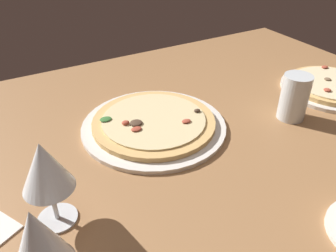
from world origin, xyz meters
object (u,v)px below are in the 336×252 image
pizza_side (331,86)px  water_glass (294,99)px  pizza_main (154,124)px  wine_glass_near (39,245)px  wine_glass_far (45,169)px

pizza_side → water_glass: water_glass is taller
pizza_main → wine_glass_near: bearing=45.8°
wine_glass_far → water_glass: 59.08cm
wine_glass_near → water_glass: (-62.38, -19.12, -7.63)cm
pizza_main → wine_glass_far: (27.05, 16.69, 9.84)cm
pizza_main → wine_glass_far: wine_glass_far is taller
wine_glass_far → water_glass: (-58.64, -4.11, -5.91)cm
wine_glass_far → water_glass: wine_glass_far is taller
wine_glass_near → pizza_main: bearing=-134.2°
wine_glass_near → water_glass: wine_glass_near is taller
pizza_side → water_glass: size_ratio=2.45×
pizza_main → wine_glass_near: 45.68cm
wine_glass_far → wine_glass_near: 15.57cm
wine_glass_near → pizza_side: bearing=-164.0°
wine_glass_near → water_glass: 65.69cm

